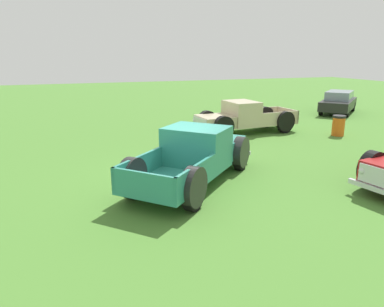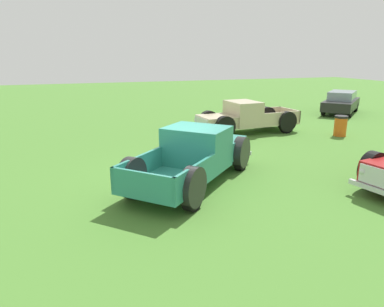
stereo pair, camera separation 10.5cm
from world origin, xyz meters
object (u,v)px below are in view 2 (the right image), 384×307
pickup_truck_foreground (198,154)px  pickup_truck_behind_left (242,118)px  sedan_distant_a (341,102)px  trash_can (340,126)px

pickup_truck_foreground → pickup_truck_behind_left: size_ratio=1.00×
sedan_distant_a → pickup_truck_foreground: bearing=-56.0°
pickup_truck_foreground → trash_can: 9.03m
pickup_truck_behind_left → pickup_truck_foreground: bearing=-37.8°
pickup_truck_foreground → sedan_distant_a: pickup_truck_foreground is taller
trash_can → sedan_distant_a: bearing=138.7°
pickup_truck_behind_left → trash_can: (2.05, 4.09, -0.25)m
pickup_truck_foreground → pickup_truck_behind_left: 6.94m
sedan_distant_a → pickup_truck_behind_left: bearing=-69.4°
pickup_truck_foreground → pickup_truck_behind_left: bearing=142.2°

